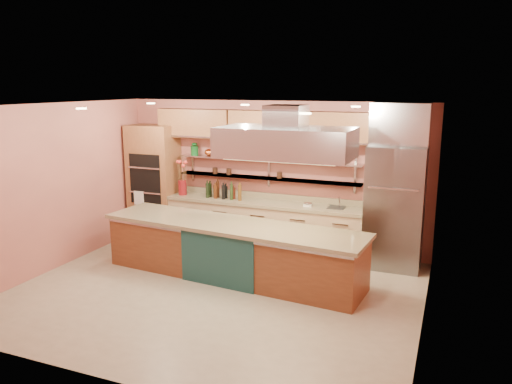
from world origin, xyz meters
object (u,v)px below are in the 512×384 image
at_px(flower_vase, 183,188).
at_px(copper_kettle, 209,152).
at_px(kitchen_scale, 308,204).
at_px(island, 232,250).
at_px(refrigerator, 395,208).
at_px(green_canister, 234,152).

relative_size(flower_vase, copper_kettle, 1.71).
xyz_separation_m(kitchen_scale, copper_kettle, (-2.11, 0.22, 0.81)).
height_order(flower_vase, kitchen_scale, flower_vase).
bearing_deg(flower_vase, island, -40.03).
distance_m(refrigerator, kitchen_scale, 1.52).
bearing_deg(green_canister, island, -67.23).
height_order(island, copper_kettle, copper_kettle).
relative_size(kitchen_scale, green_canister, 0.79).
distance_m(flower_vase, green_canister, 1.29).
xyz_separation_m(copper_kettle, green_canister, (0.55, 0.00, 0.03)).
distance_m(copper_kettle, green_canister, 0.55).
distance_m(refrigerator, flower_vase, 4.12).
relative_size(island, flower_vase, 14.62).
xyz_separation_m(flower_vase, kitchen_scale, (2.60, 0.00, -0.11)).
distance_m(kitchen_scale, copper_kettle, 2.27).
bearing_deg(refrigerator, flower_vase, 179.86).
xyz_separation_m(island, green_canister, (-0.71, 1.69, 1.36)).
bearing_deg(refrigerator, copper_kettle, 176.37).
bearing_deg(green_canister, copper_kettle, 180.00).
bearing_deg(island, green_canister, 118.04).
height_order(kitchen_scale, copper_kettle, copper_kettle).
bearing_deg(kitchen_scale, copper_kettle, 171.28).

